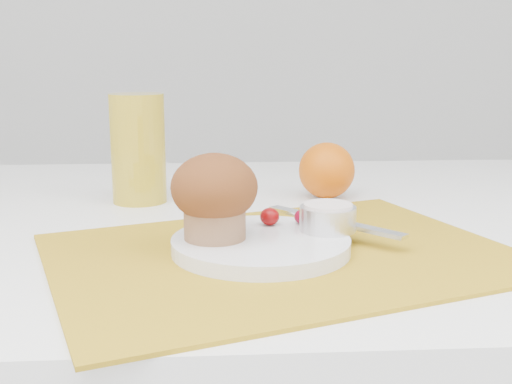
{
  "coord_description": "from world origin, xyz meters",
  "views": [
    {
      "loc": [
        -0.07,
        -0.76,
        0.96
      ],
      "look_at": [
        -0.02,
        -0.05,
        0.8
      ],
      "focal_mm": 45.0,
      "sensor_mm": 36.0,
      "label": 1
    }
  ],
  "objects": [
    {
      "name": "placemat",
      "position": [
        -0.0,
        -0.13,
        0.75
      ],
      "size": [
        0.55,
        0.48,
        0.0
      ],
      "primitive_type": "cube",
      "rotation": [
        0.0,
        0.0,
        0.34
      ],
      "color": "#AF8518",
      "rests_on": "table"
    },
    {
      "name": "plate",
      "position": [
        -0.02,
        -0.13,
        0.76
      ],
      "size": [
        0.19,
        0.19,
        0.01
      ],
      "primitive_type": "cylinder",
      "rotation": [
        0.0,
        0.0,
        -0.03
      ],
      "color": "silver",
      "rests_on": "placemat"
    },
    {
      "name": "ramekin",
      "position": [
        0.05,
        -0.1,
        0.78
      ],
      "size": [
        0.06,
        0.06,
        0.03
      ],
      "primitive_type": "cylinder",
      "rotation": [
        0.0,
        0.0,
        0.07
      ],
      "color": "silver",
      "rests_on": "plate"
    },
    {
      "name": "cream",
      "position": [
        0.05,
        -0.1,
        0.8
      ],
      "size": [
        0.06,
        0.06,
        0.01
      ],
      "primitive_type": "cylinder",
      "rotation": [
        0.0,
        0.0,
        0.18
      ],
      "color": "silver",
      "rests_on": "ramekin"
    },
    {
      "name": "raspberry_near",
      "position": [
        -0.01,
        -0.08,
        0.78
      ],
      "size": [
        0.02,
        0.02,
        0.02
      ],
      "primitive_type": "ellipsoid",
      "color": "#520203",
      "rests_on": "plate"
    },
    {
      "name": "raspberry_far",
      "position": [
        0.03,
        -0.07,
        0.78
      ],
      "size": [
        0.02,
        0.02,
        0.02
      ],
      "primitive_type": "ellipsoid",
      "color": "#540212",
      "rests_on": "plate"
    },
    {
      "name": "butter_knife",
      "position": [
        0.06,
        -0.07,
        0.77
      ],
      "size": [
        0.13,
        0.15,
        0.0
      ],
      "primitive_type": "cube",
      "rotation": [
        0.0,
        0.0,
        -0.83
      ],
      "color": "silver",
      "rests_on": "plate"
    },
    {
      "name": "orange",
      "position": [
        0.09,
        0.14,
        0.79
      ],
      "size": [
        0.08,
        0.08,
        0.08
      ],
      "primitive_type": "sphere",
      "color": "#DD6007",
      "rests_on": "table"
    },
    {
      "name": "juice_glass",
      "position": [
        -0.18,
        0.13,
        0.83
      ],
      "size": [
        0.08,
        0.08,
        0.15
      ],
      "primitive_type": "cylinder",
      "rotation": [
        0.0,
        0.0,
        0.13
      ],
      "color": "gold",
      "rests_on": "table"
    },
    {
      "name": "muffin",
      "position": [
        -0.07,
        -0.13,
        0.82
      ],
      "size": [
        0.09,
        0.09,
        0.09
      ],
      "color": "#926746",
      "rests_on": "plate"
    }
  ]
}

